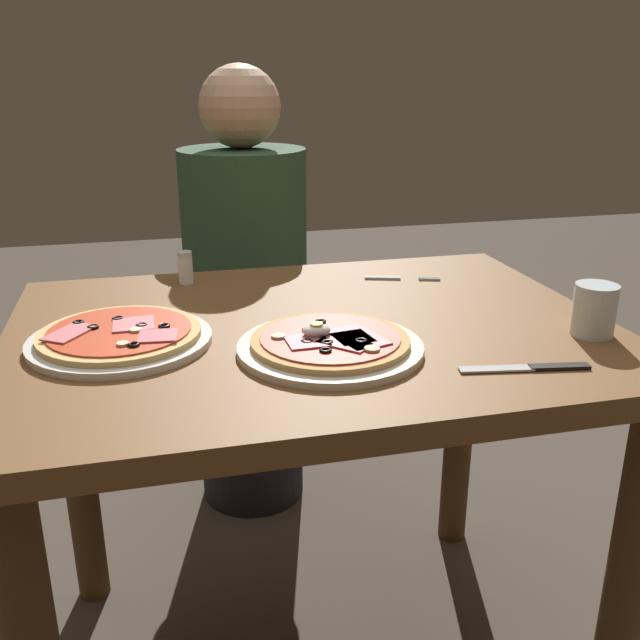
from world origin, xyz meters
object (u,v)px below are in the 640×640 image
pizza_foreground (329,344)px  knife (534,368)px  dining_table (312,395)px  water_glass_near (594,313)px  fork (396,278)px  diner_person (247,309)px  pizza_across_left (120,337)px  salt_shaker (186,268)px

pizza_foreground → knife: pizza_foreground is taller
dining_table → water_glass_near: 0.50m
pizza_foreground → fork: bearing=56.1°
diner_person → water_glass_near: bearing=119.5°
pizza_across_left → fork: bearing=23.5°
diner_person → knife: bearing=107.7°
pizza_across_left → knife: size_ratio=1.49×
water_glass_near → knife: (-0.17, -0.11, -0.03)m
salt_shaker → dining_table: bearing=-57.2°
pizza_across_left → diner_person: diner_person is taller
pizza_across_left → pizza_foreground: bearing=-19.4°
water_glass_near → salt_shaker: 0.78m
pizza_foreground → pizza_across_left: 0.34m
water_glass_near → diner_person: size_ratio=0.07×
pizza_foreground → salt_shaker: salt_shaker is taller
fork → diner_person: 0.54m
pizza_foreground → diner_person: size_ratio=0.25×
fork → salt_shaker: (-0.43, 0.08, 0.03)m
pizza_across_left → water_glass_near: water_glass_near is taller
water_glass_near → knife: water_glass_near is taller
knife → diner_person: bearing=107.7°
dining_table → water_glass_near: water_glass_near is taller
pizza_foreground → water_glass_near: (0.44, -0.03, 0.03)m
diner_person → salt_shaker: bearing=64.4°
dining_table → knife: knife is taller
knife → diner_person: size_ratio=0.17×
pizza_across_left → salt_shaker: bearing=68.5°
diner_person → dining_table: bearing=92.0°
pizza_foreground → water_glass_near: 0.44m
pizza_across_left → salt_shaker: (0.12, 0.32, 0.02)m
pizza_across_left → fork: pizza_across_left is taller
water_glass_near → fork: water_glass_near is taller
water_glass_near → diner_person: (-0.46, 0.82, -0.23)m
dining_table → fork: (0.24, 0.23, 0.14)m
dining_table → pizza_across_left: 0.35m
fork → dining_table: bearing=-136.2°
dining_table → pizza_foreground: (-0.00, -0.13, 0.15)m
pizza_across_left → knife: 0.64m
knife → pizza_foreground: bearing=153.0°
dining_table → knife: (0.27, -0.27, 0.14)m
water_glass_near → diner_person: bearing=119.5°
water_glass_near → fork: size_ratio=0.56×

